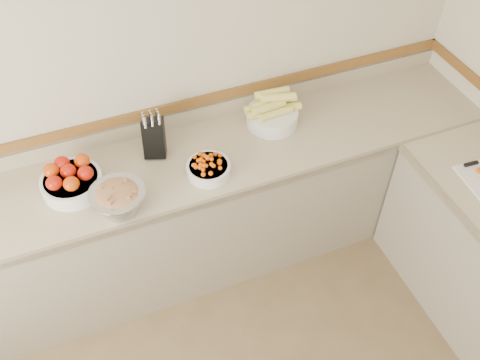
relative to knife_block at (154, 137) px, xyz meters
name	(u,v)px	position (x,y,z in m)	size (l,w,h in m)	color
back_wall	(135,78)	(-0.02, 0.18, 0.28)	(4.00, 4.00, 0.00)	beige
counter_back	(168,220)	(-0.02, -0.14, -0.57)	(4.00, 0.65, 1.08)	tan
knife_block	(154,137)	(0.00, 0.00, 0.00)	(0.16, 0.18, 0.29)	black
tomato_bowl	(71,180)	(-0.49, -0.11, -0.05)	(0.33, 0.33, 0.16)	white
cherry_tomato_bowl	(208,167)	(0.22, -0.27, -0.07)	(0.24, 0.24, 0.13)	white
corn_bowl	(272,113)	(0.72, -0.01, -0.04)	(0.34, 0.31, 0.23)	white
rhubarb_bowl	(118,199)	(-0.29, -0.35, -0.03)	(0.29, 0.29, 0.17)	#B2B2BA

